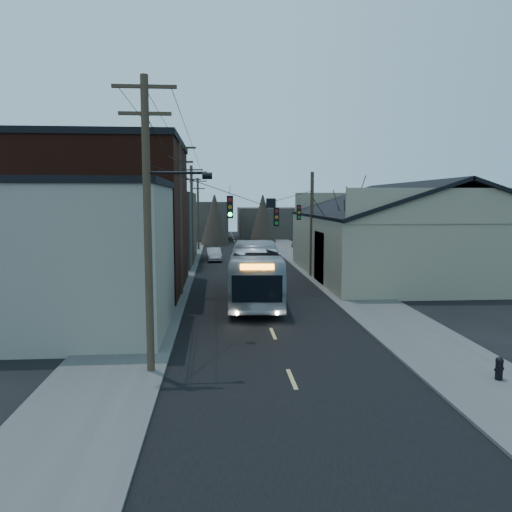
# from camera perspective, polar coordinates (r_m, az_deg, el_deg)

# --- Properties ---
(ground) EXTENTS (160.00, 160.00, 0.00)m
(ground) POSITION_cam_1_polar(r_m,az_deg,el_deg) (16.20, 5.20, -16.32)
(ground) COLOR black
(ground) RESTS_ON ground
(road_surface) EXTENTS (9.00, 110.00, 0.02)m
(road_surface) POSITION_cam_1_polar(r_m,az_deg,el_deg) (45.23, -1.11, -1.54)
(road_surface) COLOR black
(road_surface) RESTS_ON ground
(sidewalk_left) EXTENTS (4.00, 110.00, 0.12)m
(sidewalk_left) POSITION_cam_1_polar(r_m,az_deg,el_deg) (45.33, -9.34, -1.54)
(sidewalk_left) COLOR #474744
(sidewalk_left) RESTS_ON ground
(sidewalk_right) EXTENTS (4.00, 110.00, 0.12)m
(sidewalk_right) POSITION_cam_1_polar(r_m,az_deg,el_deg) (46.05, 7.00, -1.38)
(sidewalk_right) COLOR #474744
(sidewalk_right) RESTS_ON ground
(building_clapboard) EXTENTS (8.00, 8.00, 7.00)m
(building_clapboard) POSITION_cam_1_polar(r_m,az_deg,el_deg) (24.75, -19.47, -0.35)
(building_clapboard) COLOR slate
(building_clapboard) RESTS_ON ground
(building_brick) EXTENTS (10.00, 12.00, 10.00)m
(building_brick) POSITION_cam_1_polar(r_m,az_deg,el_deg) (35.54, -16.52, 4.11)
(building_brick) COLOR #33130B
(building_brick) RESTS_ON ground
(building_left_far) EXTENTS (9.00, 14.00, 7.00)m
(building_left_far) POSITION_cam_1_polar(r_m,az_deg,el_deg) (51.28, -12.18, 3.17)
(building_left_far) COLOR #34302A
(building_left_far) RESTS_ON ground
(warehouse) EXTENTS (16.16, 20.60, 7.73)m
(warehouse) POSITION_cam_1_polar(r_m,az_deg,el_deg) (42.81, 16.94, 1.35)
(warehouse) COLOR gray
(warehouse) RESTS_ON ground
(building_far_left) EXTENTS (10.00, 12.00, 6.00)m
(building_far_left) POSITION_cam_1_polar(r_m,az_deg,el_deg) (79.87, -6.86, 4.01)
(building_far_left) COLOR #34302A
(building_far_left) RESTS_ON ground
(building_far_right) EXTENTS (12.00, 14.00, 5.00)m
(building_far_right) POSITION_cam_1_polar(r_m,az_deg,el_deg) (85.35, 2.06, 3.87)
(building_far_right) COLOR #34302A
(building_far_right) RESTS_ON ground
(bare_tree) EXTENTS (0.40, 0.40, 7.20)m
(bare_tree) POSITION_cam_1_polar(r_m,az_deg,el_deg) (35.98, 10.20, 2.07)
(bare_tree) COLOR black
(bare_tree) RESTS_ON ground
(utility_lines) EXTENTS (11.24, 45.28, 10.50)m
(utility_lines) POSITION_cam_1_polar(r_m,az_deg,el_deg) (38.90, -5.23, 4.46)
(utility_lines) COLOR #382B1E
(utility_lines) RESTS_ON ground
(bus) EXTENTS (3.75, 12.79, 3.52)m
(bus) POSITION_cam_1_polar(r_m,az_deg,el_deg) (31.27, -0.05, -1.86)
(bus) COLOR #A5ABB1
(bus) RESTS_ON ground
(parked_car) EXTENTS (1.74, 4.17, 1.34)m
(parked_car) POSITION_cam_1_polar(r_m,az_deg,el_deg) (51.86, -4.85, 0.19)
(parked_car) COLOR #97999E
(parked_car) RESTS_ON ground
(fire_hydrant) EXTENTS (0.39, 0.27, 0.80)m
(fire_hydrant) POSITION_cam_1_polar(r_m,az_deg,el_deg) (19.39, 26.04, -11.38)
(fire_hydrant) COLOR black
(fire_hydrant) RESTS_ON sidewalk_right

